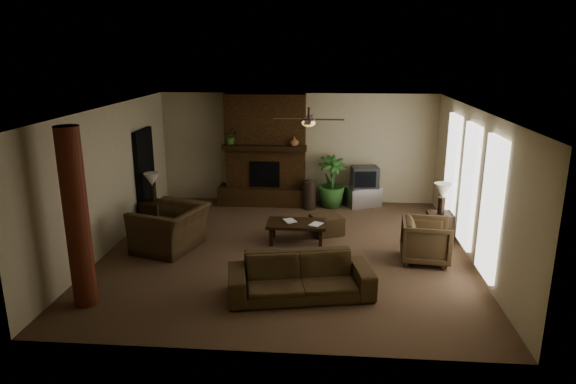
# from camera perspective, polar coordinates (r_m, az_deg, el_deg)

# --- Properties ---
(room_shell) EXTENTS (7.00, 7.00, 7.00)m
(room_shell) POSITION_cam_1_polar(r_m,az_deg,el_deg) (9.66, -0.19, 1.07)
(room_shell) COLOR brown
(room_shell) RESTS_ON ground
(fireplace) EXTENTS (2.40, 0.70, 2.80)m
(fireplace) POSITION_cam_1_polar(r_m,az_deg,el_deg) (12.92, -2.53, 3.70)
(fireplace) COLOR #4D2F14
(fireplace) RESTS_ON ground
(windows) EXTENTS (0.08, 3.65, 2.35)m
(windows) POSITION_cam_1_polar(r_m,az_deg,el_deg) (10.19, 19.63, 0.62)
(windows) COLOR white
(windows) RESTS_ON ground
(log_column) EXTENTS (0.36, 0.36, 2.80)m
(log_column) POSITION_cam_1_polar(r_m,az_deg,el_deg) (8.23, -22.66, -2.81)
(log_column) COLOR maroon
(log_column) RESTS_ON ground
(doorway) EXTENTS (0.10, 1.00, 2.10)m
(doorway) POSITION_cam_1_polar(r_m,az_deg,el_deg) (12.21, -15.76, 1.91)
(doorway) COLOR black
(doorway) RESTS_ON ground
(ceiling_fan) EXTENTS (1.35, 1.35, 0.37)m
(ceiling_fan) POSITION_cam_1_polar(r_m,az_deg,el_deg) (9.71, 2.33, 7.94)
(ceiling_fan) COLOR black
(ceiling_fan) RESTS_ON ceiling
(sofa) EXTENTS (2.39, 1.11, 0.90)m
(sofa) POSITION_cam_1_polar(r_m,az_deg,el_deg) (8.19, 1.41, -8.75)
(sofa) COLOR #45341D
(sofa) RESTS_ON ground
(armchair_left) EXTENTS (1.21, 1.52, 1.16)m
(armchair_left) POSITION_cam_1_polar(r_m,az_deg,el_deg) (10.28, -13.12, -3.21)
(armchair_left) COLOR #45341D
(armchair_left) RESTS_ON ground
(armchair_right) EXTENTS (0.90, 0.95, 0.89)m
(armchair_right) POSITION_cam_1_polar(r_m,az_deg,el_deg) (9.82, 15.27, -5.10)
(armchair_right) COLOR #45341D
(armchair_right) RESTS_ON ground
(coffee_table) EXTENTS (1.20, 0.70, 0.43)m
(coffee_table) POSITION_cam_1_polar(r_m,az_deg,el_deg) (10.43, 0.96, -3.72)
(coffee_table) COLOR black
(coffee_table) RESTS_ON ground
(ottoman) EXTENTS (0.80, 0.80, 0.40)m
(ottoman) POSITION_cam_1_polar(r_m,az_deg,el_deg) (10.99, 4.37, -3.68)
(ottoman) COLOR #45341D
(ottoman) RESTS_ON ground
(tv_stand) EXTENTS (0.98, 0.81, 0.50)m
(tv_stand) POSITION_cam_1_polar(r_m,az_deg,el_deg) (13.00, 8.43, -0.49)
(tv_stand) COLOR #BCBCBE
(tv_stand) RESTS_ON ground
(tv) EXTENTS (0.71, 0.61, 0.52)m
(tv) POSITION_cam_1_polar(r_m,az_deg,el_deg) (12.86, 8.63, 1.68)
(tv) COLOR #343436
(tv) RESTS_ON tv_stand
(floor_vase) EXTENTS (0.34, 0.34, 0.77)m
(floor_vase) POSITION_cam_1_polar(r_m,az_deg,el_deg) (12.62, 2.39, 0.03)
(floor_vase) COLOR #2E2419
(floor_vase) RESTS_ON ground
(floor_plant) EXTENTS (1.14, 1.46, 0.72)m
(floor_plant) POSITION_cam_1_polar(r_m,az_deg,el_deg) (12.84, 4.88, -0.07)
(floor_plant) COLOR #316127
(floor_plant) RESTS_ON ground
(side_table_left) EXTENTS (0.64, 0.64, 0.55)m
(side_table_left) POSITION_cam_1_polar(r_m,az_deg,el_deg) (11.84, -14.69, -2.34)
(side_table_left) COLOR black
(side_table_left) RESTS_ON ground
(lamp_left) EXTENTS (0.38, 0.38, 0.65)m
(lamp_left) POSITION_cam_1_polar(r_m,az_deg,el_deg) (11.71, -15.04, 1.13)
(lamp_left) COLOR black
(lamp_left) RESTS_ON side_table_left
(side_table_right) EXTENTS (0.51, 0.51, 0.55)m
(side_table_right) POSITION_cam_1_polar(r_m,az_deg,el_deg) (11.14, 16.66, -3.65)
(side_table_right) COLOR black
(side_table_right) RESTS_ON ground
(lamp_right) EXTENTS (0.37, 0.37, 0.65)m
(lamp_right) POSITION_cam_1_polar(r_m,az_deg,el_deg) (10.90, 16.98, -0.08)
(lamp_right) COLOR black
(lamp_right) RESTS_ON side_table_right
(mantel_plant) EXTENTS (0.45, 0.49, 0.33)m
(mantel_plant) POSITION_cam_1_polar(r_m,az_deg,el_deg) (12.76, -6.47, 6.06)
(mantel_plant) COLOR #316127
(mantel_plant) RESTS_ON fireplace
(mantel_vase) EXTENTS (0.27, 0.27, 0.22)m
(mantel_vase) POSITION_cam_1_polar(r_m,az_deg,el_deg) (12.48, 0.72, 5.70)
(mantel_vase) COLOR #99613D
(mantel_vase) RESTS_ON fireplace
(book_a) EXTENTS (0.20, 0.12, 0.29)m
(book_a) POSITION_cam_1_polar(r_m,az_deg,el_deg) (10.37, -0.35, -2.65)
(book_a) COLOR #999999
(book_a) RESTS_ON coffee_table
(book_b) EXTENTS (0.20, 0.12, 0.29)m
(book_b) POSITION_cam_1_polar(r_m,az_deg,el_deg) (10.27, 2.64, -2.85)
(book_b) COLOR #999999
(book_b) RESTS_ON coffee_table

